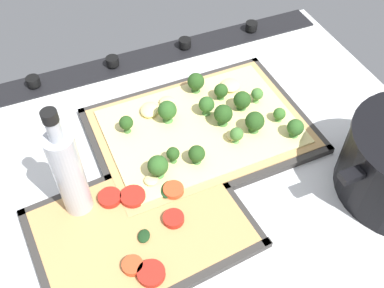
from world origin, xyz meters
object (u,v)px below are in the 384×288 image
veggie_pizza_back (141,226)px  oil_bottle (70,175)px  baking_tray_back (142,229)px  broccoli_pizza (204,125)px  baking_tray_front (201,131)px

veggie_pizza_back → oil_bottle: size_ratio=1.44×
baking_tray_back → oil_bottle: bearing=-43.8°
veggie_pizza_back → oil_bottle: (7.87, -7.46, 8.34)cm
broccoli_pizza → baking_tray_front: bearing=-4.8°
baking_tray_back → veggie_pizza_back: veggie_pizza_back is taller
baking_tray_front → baking_tray_back: (17.12, 15.75, 0.01)cm
baking_tray_back → broccoli_pizza: bearing=-138.3°
veggie_pizza_back → oil_bottle: oil_bottle is taller
veggie_pizza_back → oil_bottle: 13.68cm
oil_bottle → baking_tray_back: bearing=136.2°
broccoli_pizza → veggie_pizza_back: broccoli_pizza is taller
broccoli_pizza → baking_tray_back: broccoli_pizza is taller
baking_tray_front → baking_tray_back: bearing=42.6°
broccoli_pizza → oil_bottle: (25.58, 8.07, 7.48)cm
broccoli_pizza → oil_bottle: bearing=17.5°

